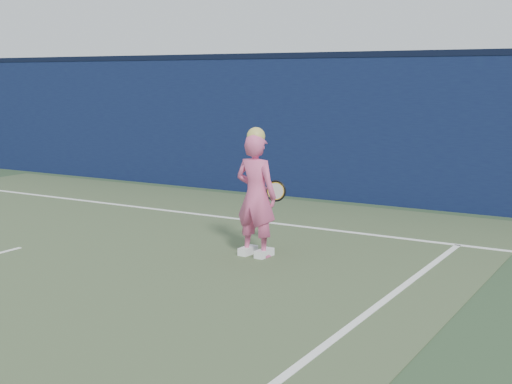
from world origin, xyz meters
The scene contains 4 objects.
backstop_wall centered at (0.00, 6.50, 1.25)m, with size 24.00×0.40×2.50m, color #0C1337.
wall_cap centered at (0.00, 6.50, 2.55)m, with size 24.00×0.42×0.10m, color black.
player centered at (2.80, 2.20, 0.76)m, with size 0.57×0.39×1.58m.
racket centered at (2.81, 2.64, 0.75)m, with size 0.51×0.12×0.27m.
Camera 1 is at (7.13, -5.12, 2.18)m, focal length 50.00 mm.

